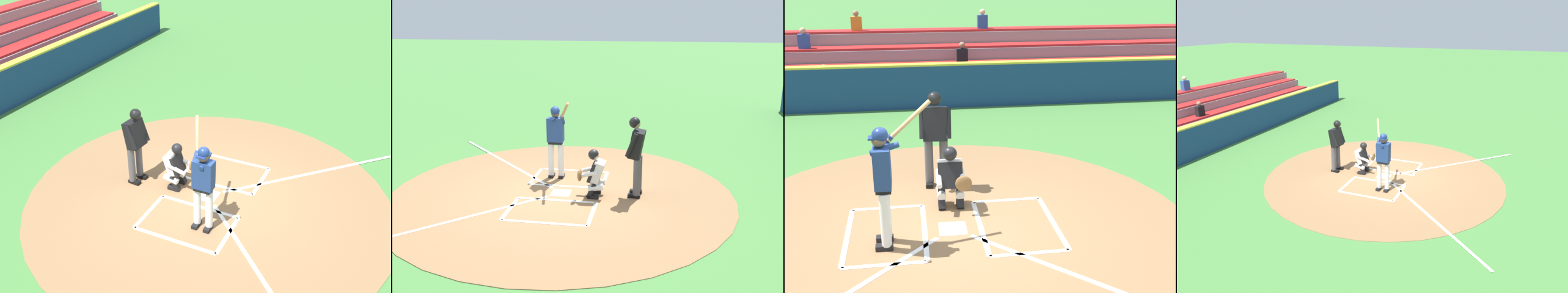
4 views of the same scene
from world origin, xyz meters
The scene contains 7 objects.
ground_plane centered at (0.00, 0.00, 0.00)m, with size 120.00×120.00×0.00m, color #427A38.
dirt_circle centered at (0.00, 0.00, 0.01)m, with size 8.00×8.00×0.01m, color olive.
home_plate_and_chalk centered at (0.00, 0.88, 0.01)m, with size 7.93×4.91×0.01m.
batter centered at (1.01, 0.34, 1.10)m, with size 0.92×0.71×2.13m.
catcher centered at (-0.06, -0.79, 0.59)m, with size 0.59×0.61×1.13m.
plate_umpire centered at (0.14, -1.73, 1.08)m, with size 0.60×0.45×1.86m.
baseball centered at (0.44, 0.90, 0.04)m, with size 0.07×0.07×0.07m, color white.
Camera 2 is at (-10.01, -2.27, 4.10)m, focal length 42.95 mm.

